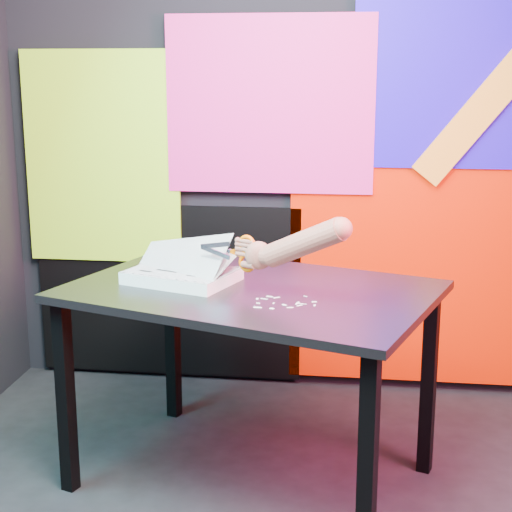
# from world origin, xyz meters

# --- Properties ---
(room) EXTENTS (3.01, 3.01, 2.71)m
(room) POSITION_xyz_m (0.00, 0.00, 1.35)
(room) COLOR black
(room) RESTS_ON ground
(backdrop) EXTENTS (2.88, 0.05, 2.08)m
(backdrop) POSITION_xyz_m (0.06, 1.46, 0.96)
(backdrop) COLOR red
(backdrop) RESTS_ON ground
(work_table) EXTENTS (1.45, 1.19, 0.75)m
(work_table) POSITION_xyz_m (-0.21, 0.52, 0.66)
(work_table) COLOR black
(work_table) RESTS_ON ground
(printout_stack) EXTENTS (0.44, 0.38, 0.19)m
(printout_stack) POSITION_xyz_m (-0.47, 0.56, 0.77)
(printout_stack) COLOR white
(printout_stack) RESTS_ON work_table
(scissors) EXTENTS (0.21, 0.11, 0.13)m
(scissors) POSITION_xyz_m (-0.23, 0.46, 0.89)
(scissors) COLOR silver
(scissors) RESTS_ON printout_stack
(hand_forearm) EXTENTS (0.40, 0.23, 0.21)m
(hand_forearm) POSITION_xyz_m (-0.03, 0.36, 0.94)
(hand_forearm) COLOR #A35744
(hand_forearm) RESTS_ON work_table
(paper_clippings) EXTENTS (0.21, 0.17, 0.00)m
(paper_clippings) POSITION_xyz_m (-0.08, 0.35, 0.75)
(paper_clippings) COLOR white
(paper_clippings) RESTS_ON work_table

